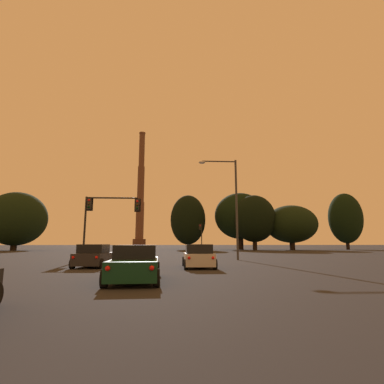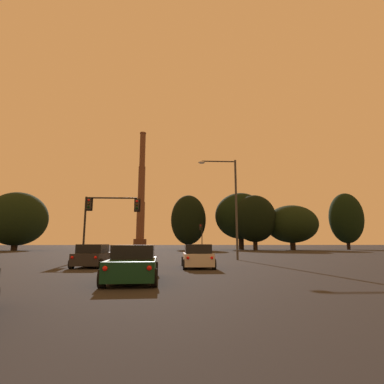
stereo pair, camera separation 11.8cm
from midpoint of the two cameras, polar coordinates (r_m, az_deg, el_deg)
name	(u,v)px [view 1 (the left image)]	position (r m, az deg, el deg)	size (l,w,h in m)	color
sedan_center_lane_second	(135,264)	(12.77, -11.00, -13.28)	(2.20, 4.78, 1.43)	#0F3823
hatchback_left_lane_front	(95,256)	(20.78, -18.18, -11.57)	(2.08, 4.17, 1.44)	#232328
hatchback_right_lane_front	(198,257)	(19.21, 1.03, -12.23)	(1.91, 4.11, 1.44)	silver
traffic_light_overhead_left	(104,211)	(28.59, -16.51, -3.57)	(5.15, 0.50, 5.74)	black
traffic_light_far_right	(201,233)	(59.65, 1.65, -7.81)	(0.78, 0.50, 5.35)	black
street_lamp	(231,198)	(28.46, 7.25, -1.06)	(3.67, 0.36, 9.42)	#38383A
smokestack	(140,200)	(164.93, -9.83, -1.53)	(6.87, 6.87, 63.26)	#523427
treeline_center_left	(16,219)	(75.69, -30.51, -4.41)	(12.80, 11.52, 12.60)	black
treeline_left_mid	(345,218)	(83.13, 27.16, -4.45)	(8.09, 7.28, 13.81)	black
treeline_far_left	(254,219)	(71.38, 11.68, -4.97)	(9.96, 8.96, 12.67)	black
treeline_center_right	(240,216)	(74.83, 9.10, -4.52)	(12.52, 11.27, 13.84)	black
treeline_right_mid	(188,220)	(72.33, -0.81, -5.30)	(8.40, 7.56, 13.07)	black
treeline_far_right	(291,224)	(74.79, 18.32, -5.82)	(12.20, 10.98, 10.43)	black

